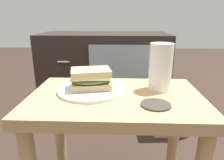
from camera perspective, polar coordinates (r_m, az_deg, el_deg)
side_table at (r=0.70m, az=1.03°, el=-11.01°), size 0.56×0.36×0.46m
tv_cabinet at (r=1.62m, az=-1.98°, el=2.79°), size 0.96×0.46×0.58m
plate at (r=0.70m, az=-5.82°, el=-2.59°), size 0.23×0.23×0.01m
sandwich_front at (r=0.69m, az=-5.92°, el=0.36°), size 0.16×0.12×0.07m
beer_glass at (r=0.71m, az=13.46°, el=3.41°), size 0.08×0.08×0.16m
coaster at (r=0.60m, az=12.19°, el=-6.77°), size 0.09×0.09×0.01m
paper_bag at (r=1.32m, az=15.95°, el=-7.74°), size 0.22×0.17×0.32m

